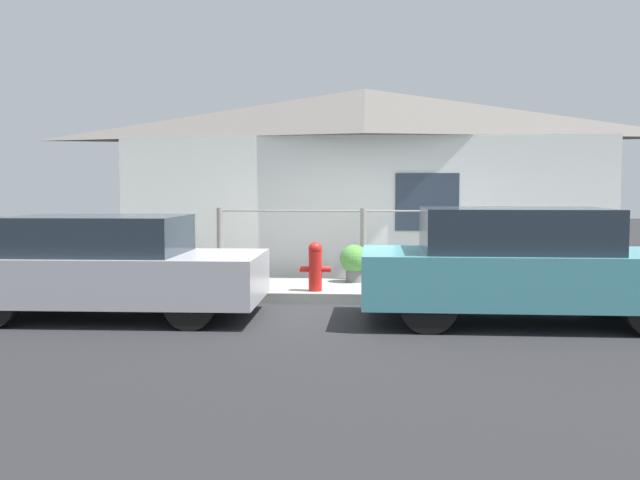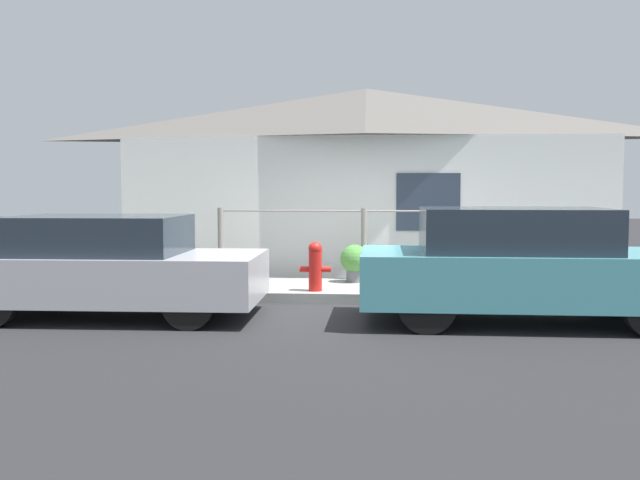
# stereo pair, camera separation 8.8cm
# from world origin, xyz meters

# --- Properties ---
(ground_plane) EXTENTS (60.00, 60.00, 0.00)m
(ground_plane) POSITION_xyz_m (0.00, 0.00, 0.00)
(ground_plane) COLOR #262628
(sidewalk) EXTENTS (24.00, 1.79, 0.15)m
(sidewalk) POSITION_xyz_m (0.00, 0.90, 0.07)
(sidewalk) COLOR gray
(sidewalk) RESTS_ON ground_plane
(house) EXTENTS (9.15, 2.23, 3.53)m
(house) POSITION_xyz_m (0.00, 3.37, 2.83)
(house) COLOR white
(house) RESTS_ON ground_plane
(fence) EXTENTS (4.90, 0.10, 1.19)m
(fence) POSITION_xyz_m (0.00, 1.64, 0.80)
(fence) COLOR gray
(fence) RESTS_ON sidewalk
(car_left) EXTENTS (3.86, 1.84, 1.31)m
(car_left) POSITION_xyz_m (-3.23, -1.23, 0.66)
(car_left) COLOR #B7B7BC
(car_left) RESTS_ON ground_plane
(car_right) EXTENTS (4.04, 1.77, 1.42)m
(car_right) POSITION_xyz_m (2.00, -1.23, 0.72)
(car_right) COLOR teal
(car_right) RESTS_ON ground_plane
(fire_hydrant) EXTENTS (0.46, 0.21, 0.73)m
(fire_hydrant) POSITION_xyz_m (-0.69, 0.29, 0.53)
(fire_hydrant) COLOR red
(fire_hydrant) RESTS_ON sidewalk
(potted_plant_near_hydrant) EXTENTS (0.46, 0.46, 0.61)m
(potted_plant_near_hydrant) POSITION_xyz_m (-0.15, 1.33, 0.49)
(potted_plant_near_hydrant) COLOR slate
(potted_plant_near_hydrant) RESTS_ON sidewalk
(potted_plant_by_fence) EXTENTS (0.52, 0.52, 0.67)m
(potted_plant_by_fence) POSITION_xyz_m (-3.29, 1.29, 0.54)
(potted_plant_by_fence) COLOR brown
(potted_plant_by_fence) RESTS_ON sidewalk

